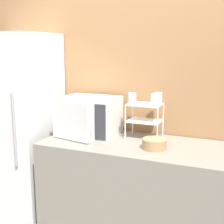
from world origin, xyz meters
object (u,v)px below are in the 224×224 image
at_px(bowl, 154,144).
at_px(glass_back_right, 158,98).
at_px(microwave, 89,116).
at_px(refrigerator, 20,129).
at_px(glass_front_left, 132,98).
at_px(dish_rack, 145,113).
at_px(glass_front_right, 155,100).

bearing_deg(bowl, glass_back_right, 100.80).
relative_size(microwave, refrigerator, 0.27).
height_order(glass_front_left, glass_back_right, same).
relative_size(glass_front_left, refrigerator, 0.05).
bearing_deg(dish_rack, glass_front_left, -151.15).
distance_m(dish_rack, glass_front_right, 0.17).
xyz_separation_m(microwave, glass_back_right, (0.59, 0.14, 0.18)).
bearing_deg(glass_front_right, bowl, -73.67).
relative_size(microwave, glass_back_right, 5.17).
distance_m(glass_back_right, refrigerator, 1.37).
relative_size(glass_back_right, refrigerator, 0.05).
xyz_separation_m(dish_rack, glass_front_right, (0.10, -0.06, 0.13)).
bearing_deg(bowl, glass_front_left, 141.58).
bearing_deg(glass_front_left, glass_back_right, 28.23).
height_order(glass_front_left, refrigerator, refrigerator).
distance_m(microwave, glass_back_right, 0.63).
distance_m(dish_rack, glass_back_right, 0.17).
bearing_deg(bowl, glass_front_right, 106.33).
height_order(microwave, glass_front_left, glass_front_left).
bearing_deg(glass_front_right, microwave, -176.92).
distance_m(microwave, glass_front_left, 0.43).
bearing_deg(microwave, glass_back_right, 13.36).
bearing_deg(glass_front_left, dish_rack, 28.85).
bearing_deg(bowl, dish_rack, 122.02).
bearing_deg(refrigerator, glass_back_right, 8.23).
relative_size(glass_front_right, refrigerator, 0.05).
height_order(dish_rack, glass_back_right, glass_back_right).
height_order(microwave, dish_rack, microwave).
xyz_separation_m(glass_front_left, glass_front_right, (0.20, -0.00, 0.00)).
xyz_separation_m(microwave, refrigerator, (-0.72, -0.05, -0.18)).
height_order(glass_back_right, refrigerator, refrigerator).
bearing_deg(bowl, refrigerator, 175.12).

